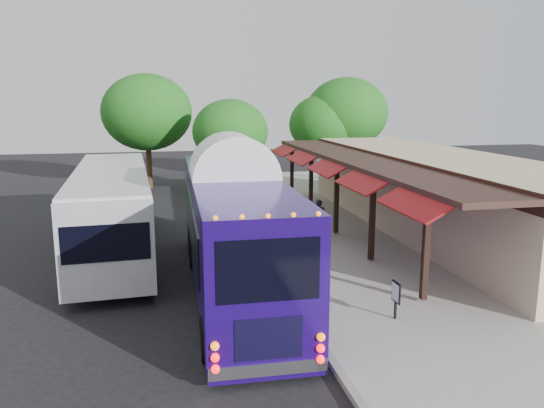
{
  "coord_description": "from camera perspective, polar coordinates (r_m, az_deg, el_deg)",
  "views": [
    {
      "loc": [
        -3.61,
        -17.51,
        6.02
      ],
      "look_at": [
        0.74,
        3.16,
        1.8
      ],
      "focal_mm": 35.0,
      "sensor_mm": 36.0,
      "label": 1
    }
  ],
  "objects": [
    {
      "name": "ped_d",
      "position": [
        31.98,
        0.04,
        2.31
      ],
      "size": [
        1.29,
        1.01,
        1.75
      ],
      "primitive_type": "imported",
      "rotation": [
        0.0,
        0.0,
        2.77
      ],
      "color": "black",
      "rests_on": "sidewalk"
    },
    {
      "name": "ped_b",
      "position": [
        19.09,
        4.06,
        -3.59
      ],
      "size": [
        0.98,
        0.78,
        1.95
      ],
      "primitive_type": "imported",
      "rotation": [
        0.0,
        0.0,
        3.18
      ],
      "color": "black",
      "rests_on": "sidewalk"
    },
    {
      "name": "sign_board",
      "position": [
        14.82,
        13.19,
        -9.4
      ],
      "size": [
        0.07,
        0.48,
        1.04
      ],
      "rotation": [
        0.0,
        0.0,
        0.03
      ],
      "color": "black",
      "rests_on": "sidewalk"
    },
    {
      "name": "coach_bus",
      "position": [
        16.74,
        -4.14,
        -2.21
      ],
      "size": [
        2.85,
        12.4,
        3.94
      ],
      "rotation": [
        0.0,
        0.0,
        -0.02
      ],
      "color": "#1E085F",
      "rests_on": "ground"
    },
    {
      "name": "city_bus",
      "position": [
        21.62,
        -16.79,
        -0.34
      ],
      "size": [
        3.35,
        12.5,
        3.33
      ],
      "rotation": [
        0.0,
        0.0,
        0.05
      ],
      "color": "#96999E",
      "rests_on": "ground"
    },
    {
      "name": "sidewalk",
      "position": [
        23.92,
        9.63,
        -3.25
      ],
      "size": [
        10.0,
        40.0,
        0.15
      ],
      "primitive_type": "cube",
      "color": "#9E9B93",
      "rests_on": "ground"
    },
    {
      "name": "ped_c",
      "position": [
        22.96,
        0.88,
        -1.2
      ],
      "size": [
        1.15,
        0.78,
        1.81
      ],
      "primitive_type": "imported",
      "rotation": [
        0.0,
        0.0,
        3.5
      ],
      "color": "black",
      "rests_on": "sidewalk"
    },
    {
      "name": "tree_far",
      "position": [
        36.64,
        -13.31,
        9.57
      ],
      "size": [
        5.97,
        5.97,
        7.65
      ],
      "color": "#382314",
      "rests_on": "ground"
    },
    {
      "name": "ped_a",
      "position": [
        23.0,
        5.13,
        -1.49
      ],
      "size": [
        0.62,
        0.45,
        1.59
      ],
      "primitive_type": "imported",
      "rotation": [
        0.0,
        0.0,
        0.13
      ],
      "color": "black",
      "rests_on": "sidewalk"
    },
    {
      "name": "tree_mid",
      "position": [
        37.75,
        5.63,
        8.5
      ],
      "size": [
        4.93,
        4.93,
        6.32
      ],
      "color": "#382314",
      "rests_on": "ground"
    },
    {
      "name": "station_shelter",
      "position": [
        24.98,
        17.01,
        1.18
      ],
      "size": [
        8.15,
        20.0,
        3.6
      ],
      "color": "#C5B289",
      "rests_on": "ground"
    },
    {
      "name": "curb",
      "position": [
        22.62,
        -2.16,
        -3.95
      ],
      "size": [
        0.2,
        40.0,
        0.16
      ],
      "primitive_type": "cube",
      "color": "gray",
      "rests_on": "ground"
    },
    {
      "name": "tree_left",
      "position": [
        33.1,
        -4.52,
        7.76
      ],
      "size": [
        4.68,
        4.68,
        5.99
      ],
      "color": "#382314",
      "rests_on": "ground"
    },
    {
      "name": "ground",
      "position": [
        18.87,
        -0.22,
        -7.31
      ],
      "size": [
        90.0,
        90.0,
        0.0
      ],
      "primitive_type": "plane",
      "color": "black",
      "rests_on": "ground"
    },
    {
      "name": "tree_right",
      "position": [
        38.4,
        8.0,
        9.66
      ],
      "size": [
        5.85,
        5.85,
        7.49
      ],
      "color": "#382314",
      "rests_on": "ground"
    }
  ]
}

